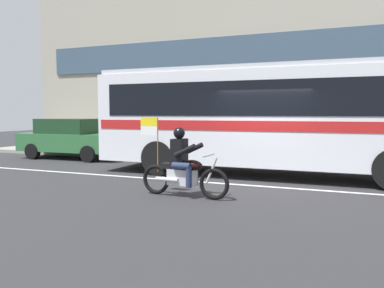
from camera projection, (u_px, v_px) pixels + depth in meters
The scene contains 8 objects.
ground_plane at pixel (262, 182), 10.52m from camera, with size 60.00×60.00×0.00m, color #2B2B2D.
sidewalk_curb at pixel (288, 159), 15.24m from camera, with size 28.00×3.80×0.15m, color gray.
lane_center_stripe at pixel (257, 186), 9.97m from camera, with size 26.60×0.14×0.01m, color silver.
office_building_facade at pixel (299, 2), 16.82m from camera, with size 28.00×0.89×13.37m.
transit_bus at pixel (278, 113), 11.40m from camera, with size 10.89×2.65×3.22m.
motorcycle_with_rider at pixel (183, 167), 8.65m from camera, with size 2.19×0.64×1.78m.
parked_sedan_curbside at pixel (72, 138), 15.97m from camera, with size 4.45×1.90×1.64m.
fire_hydrant at pixel (274, 151), 13.94m from camera, with size 0.22×0.30×0.75m.
Camera 1 is at (2.10, -10.37, 1.89)m, focal length 36.16 mm.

